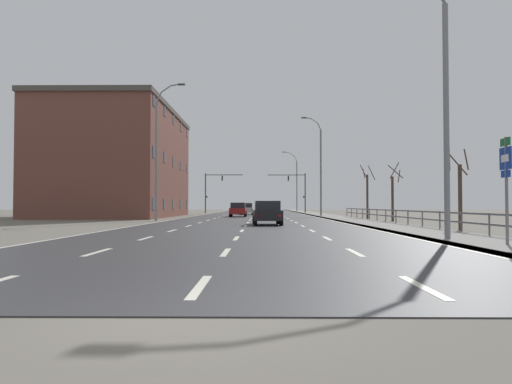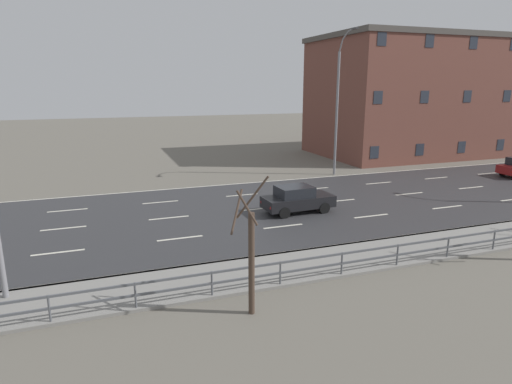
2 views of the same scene
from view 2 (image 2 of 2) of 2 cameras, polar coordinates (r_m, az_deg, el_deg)
The scene contains 5 objects.
guardrail at distance 18.49m, azimuth 18.14°, elevation -7.42°, with size 0.07×35.92×1.00m.
street_lamp_left_bank at distance 35.65m, azimuth 10.73°, elevation 10.99°, with size 2.42×0.24×11.27m.
car_far_right at distance 25.12m, azimuth 5.43°, elevation -0.91°, with size 1.98×4.17×1.57m.
brick_building at distance 50.25m, azimuth 21.01°, elevation 11.67°, with size 12.48×22.47×12.00m.
bare_tree_near at distance 13.79m, azimuth -0.70°, elevation -8.47°, with size 1.16×1.40×4.47m.
Camera 2 is at (23.30, 15.00, 7.23)m, focal length 30.40 mm.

